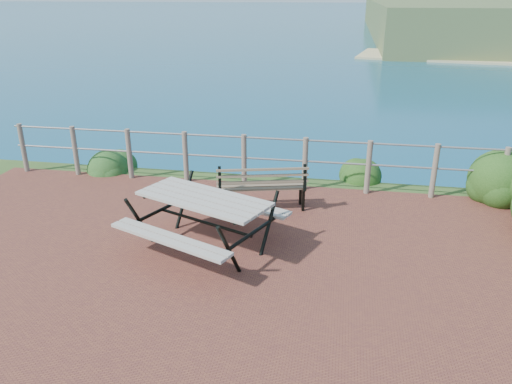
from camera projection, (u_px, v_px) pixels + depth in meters
ground at (194, 277)px, 6.55m from camera, size 10.00×7.00×0.12m
ocean at (347, 1)px, 189.13m from camera, size 1200.00×1200.00×0.00m
safety_railing at (244, 158)px, 9.39m from camera, size 9.40×0.10×1.00m
picnic_table at (204, 217)px, 7.07m from camera, size 2.04×1.53×0.80m
park_bench at (261, 179)px, 8.35m from camera, size 1.55×0.75×0.85m
shrub_right_edge at (501, 205)px, 8.76m from camera, size 1.08×1.08×1.54m
shrub_lip_west at (109, 169)px, 10.51m from camera, size 0.87×0.87×0.64m
shrub_lip_east at (356, 177)px, 10.06m from camera, size 0.84×0.84×0.60m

